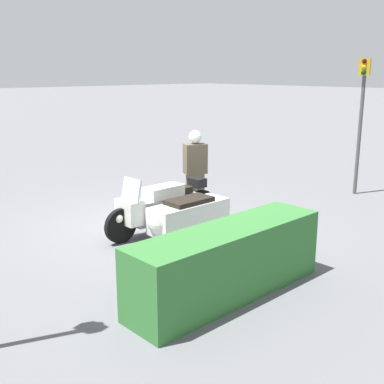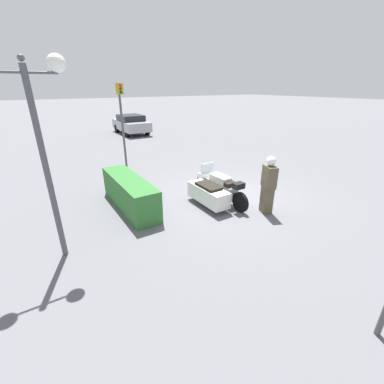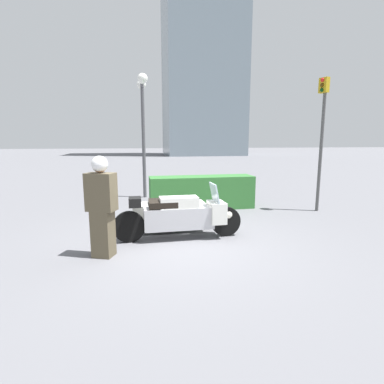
% 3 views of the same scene
% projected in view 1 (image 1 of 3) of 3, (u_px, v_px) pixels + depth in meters
% --- Properties ---
extents(ground_plane, '(160.00, 160.00, 0.00)m').
position_uv_depth(ground_plane, '(153.00, 226.00, 9.67)').
color(ground_plane, slate).
extents(police_motorcycle, '(2.67, 1.12, 1.15)m').
position_uv_depth(police_motorcycle, '(173.00, 211.00, 9.03)').
color(police_motorcycle, black).
rests_on(police_motorcycle, ground).
extents(officer_rider, '(0.56, 0.46, 1.77)m').
position_uv_depth(officer_rider, '(195.00, 168.00, 10.60)').
color(officer_rider, brown).
rests_on(officer_rider, ground).
extents(hedge_bush_curbside, '(3.12, 0.79, 0.98)m').
position_uv_depth(hedge_bush_curbside, '(228.00, 262.00, 6.58)').
color(hedge_bush_curbside, '#337033').
rests_on(hedge_bush_curbside, ground).
extents(traffic_light_far, '(0.23, 0.29, 3.31)m').
position_uv_depth(traffic_light_far, '(362.00, 106.00, 11.64)').
color(traffic_light_far, '#4C4C4C').
rests_on(traffic_light_far, ground).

